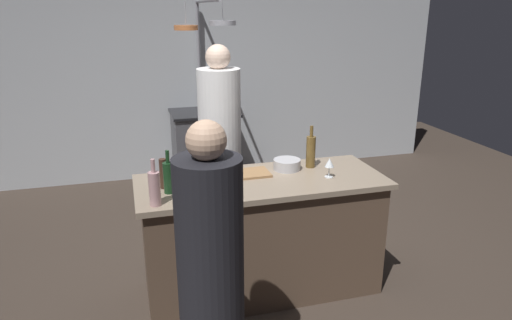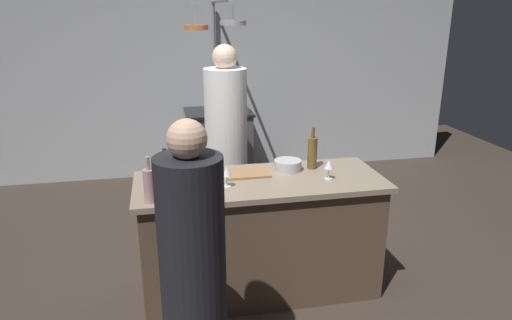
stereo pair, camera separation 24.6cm
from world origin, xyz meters
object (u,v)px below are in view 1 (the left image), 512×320
guest_left (211,284)px  wine_bottle_amber (311,151)px  bar_stool_left (208,303)px  wine_glass_by_chef (230,173)px  wine_bottle_red (169,177)px  wine_glass_near_right_guest (209,165)px  wine_glass_near_left_guest (329,164)px  wine_bottle_rose (155,188)px  stove_range (205,147)px  pepper_mill (163,174)px  cutting_board (248,174)px  mixing_bowl_steel (287,164)px  mixing_bowl_ceramic (179,175)px  chef (220,153)px

guest_left → wine_bottle_amber: size_ratio=4.86×
bar_stool_left → wine_glass_by_chef: bearing=63.4°
bar_stool_left → wine_bottle_red: (-0.15, 0.55, 0.64)m
bar_stool_left → wine_glass_near_right_guest: size_ratio=4.66×
wine_bottle_red → wine_glass_near_left_guest: wine_bottle_red is taller
wine_bottle_amber → wine_bottle_rose: (-1.21, -0.43, -0.01)m
stove_range → pepper_mill: size_ratio=4.24×
bar_stool_left → wine_bottle_rose: bearing=125.4°
pepper_mill → cutting_board: bearing=9.4°
bar_stool_left → pepper_mill: 0.91m
bar_stool_left → mixing_bowl_steel: size_ratio=3.27×
wine_glass_near_left_guest → guest_left: bearing=-139.4°
wine_bottle_rose → mixing_bowl_ceramic: 0.49m
wine_bottle_red → mixing_bowl_ceramic: (0.09, 0.25, -0.08)m
guest_left → wine_glass_near_left_guest: size_ratio=10.95×
bar_stool_left → wine_glass_by_chef: (0.26, 0.53, 0.63)m
guest_left → mixing_bowl_steel: (0.81, 1.14, 0.20)m
stove_range → bar_stool_left: size_ratio=1.31×
wine_glass_near_left_guest → wine_bottle_red: bearing=179.2°
pepper_mill → wine_bottle_rose: (-0.08, -0.28, 0.01)m
chef → wine_glass_by_chef: 1.06m
wine_glass_by_chef → wine_glass_near_right_guest: 0.24m
stove_range → wine_glass_by_chef: wine_glass_by_chef is taller
wine_bottle_red → wine_bottle_rose: size_ratio=0.97×
wine_bottle_red → chef: bearing=61.3°
wine_glass_near_left_guest → mixing_bowl_steel: wine_glass_near_left_guest is taller
chef → mixing_bowl_ceramic: size_ratio=11.48×
chef → pepper_mill: size_ratio=8.52×
wine_bottle_rose → stove_range: bearing=74.1°
chef → wine_glass_near_left_guest: chef is taller
guest_left → wine_bottle_amber: guest_left is taller
bar_stool_left → pepper_mill: pepper_mill is taller
mixing_bowl_ceramic → wine_bottle_red: bearing=-110.3°
pepper_mill → mixing_bowl_ceramic: size_ratio=1.35×
mixing_bowl_steel → bar_stool_left: bearing=-134.6°
wine_bottle_rose → cutting_board: bearing=28.9°
wine_bottle_amber → guest_left: bearing=-131.1°
stove_range → mixing_bowl_steel: mixing_bowl_steel is taller
guest_left → chef: bearing=76.9°
wine_glass_near_right_guest → mixing_bowl_ceramic: bearing=165.2°
guest_left → wine_glass_near_left_guest: 1.40m
chef → wine_bottle_red: (-0.55, -1.01, 0.18)m
chef → pepper_mill: chef is taller
mixing_bowl_ceramic → wine_bottle_rose: bearing=-114.3°
wine_bottle_red → wine_bottle_rose: wine_bottle_rose is taller
cutting_board → mixing_bowl_steel: 0.32m
guest_left → mixing_bowl_ceramic: guest_left is taller
wine_glass_near_left_guest → wine_bottle_amber: bearing=99.7°
chef → mixing_bowl_steel: chef is taller
stove_range → guest_left: (-0.56, -3.44, 0.30)m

